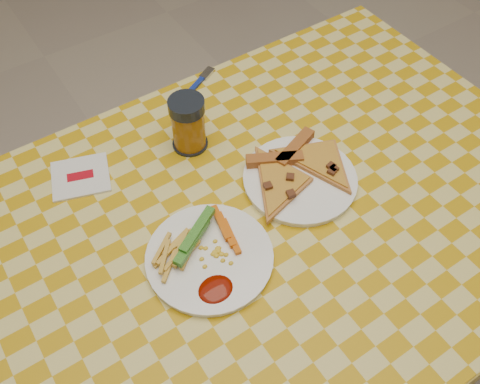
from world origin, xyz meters
name	(u,v)px	position (x,y,z in m)	size (l,w,h in m)	color
ground	(255,360)	(0.00, 0.00, 0.00)	(8.00, 8.00, 0.00)	#BBA997
table	(263,237)	(0.00, 0.00, 0.68)	(1.28, 0.88, 0.76)	silver
plate_left	(210,258)	(-0.14, -0.03, 0.76)	(0.23, 0.23, 0.01)	white
plate_right	(300,180)	(0.11, 0.03, 0.76)	(0.23, 0.23, 0.01)	white
fries_veggies	(200,249)	(-0.15, -0.01, 0.78)	(0.19, 0.18, 0.04)	#E1C947
pizza_slices	(297,169)	(0.11, 0.05, 0.78)	(0.32, 0.27, 0.02)	#CA793E
drink_glass	(188,124)	(-0.02, 0.24, 0.82)	(0.08, 0.08, 0.12)	black
napkin	(81,177)	(-0.26, 0.29, 0.76)	(0.14, 0.14, 0.01)	white
fork	(197,84)	(0.09, 0.40, 0.76)	(0.14, 0.08, 0.01)	navy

